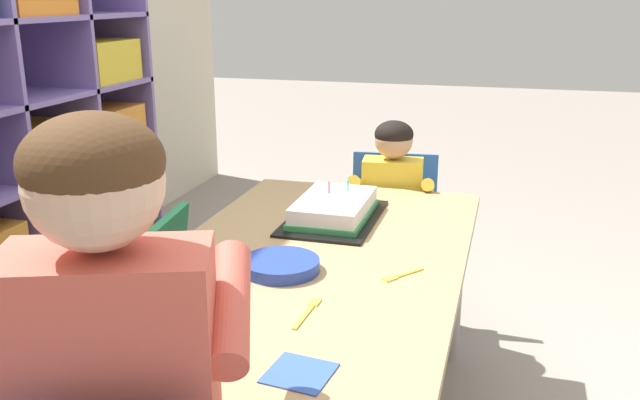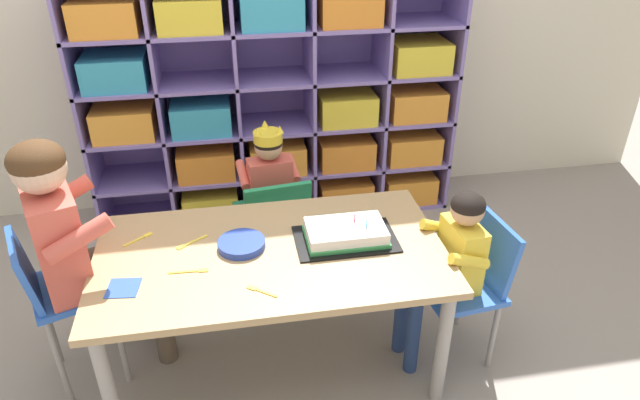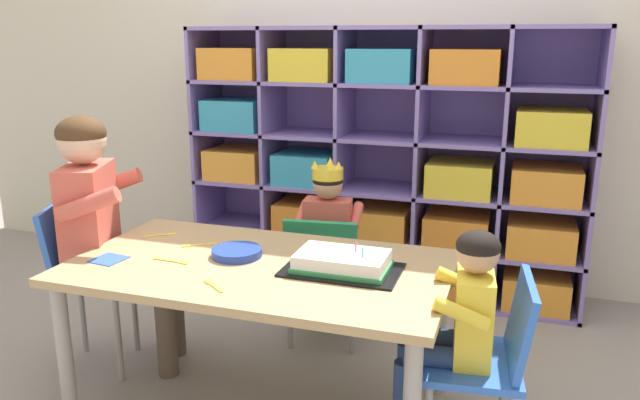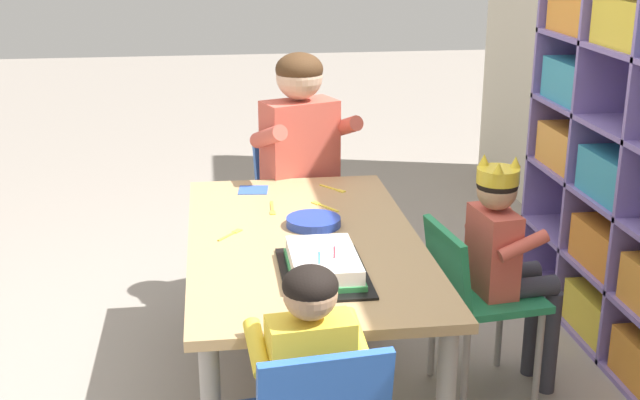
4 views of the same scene
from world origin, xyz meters
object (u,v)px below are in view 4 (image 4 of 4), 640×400
object	(u,v)px
classroom_chair_blue	(473,292)
birthday_cake_on_tray	(324,265)
fork_near_child_seat	(334,189)
child_with_crown	(505,248)
paper_plate_stack	(313,222)
fork_at_table_front_edge	(323,206)
fork_beside_plate_stack	(272,209)
guest_at_table_side	(306,367)
activity_table	(304,256)
adult_helper_seated	(307,154)
fork_by_napkin	(231,234)
classroom_chair_adult_side	(295,197)

from	to	relation	value
classroom_chair_blue	birthday_cake_on_tray	distance (m)	0.64
fork_near_child_seat	child_with_crown	bearing A→B (deg)	-176.46
paper_plate_stack	fork_at_table_front_edge	bearing A→B (deg)	162.82
classroom_chair_blue	fork_beside_plate_stack	size ratio (longest dim) A/B	4.22
paper_plate_stack	fork_at_table_front_edge	xyz separation A→B (m)	(-0.20, 0.06, -0.01)
guest_at_table_side	activity_table	bearing A→B (deg)	-102.37
classroom_chair_blue	fork_at_table_front_edge	world-z (taller)	classroom_chair_blue
adult_helper_seated	fork_beside_plate_stack	bearing A→B (deg)	-133.27
paper_plate_stack	fork_near_child_seat	bearing A→B (deg)	162.00
guest_at_table_side	fork_by_napkin	xyz separation A→B (m)	(-0.78, -0.16, 0.07)
child_with_crown	birthday_cake_on_tray	world-z (taller)	child_with_crown
classroom_chair_adult_side	birthday_cake_on_tray	bearing A→B (deg)	-112.11
paper_plate_stack	fork_beside_plate_stack	distance (m)	0.23
child_with_crown	classroom_chair_adult_side	xyz separation A→B (m)	(-0.88, -0.62, -0.08)
classroom_chair_blue	paper_plate_stack	size ratio (longest dim) A/B	3.32
guest_at_table_side	fork_at_table_front_edge	xyz separation A→B (m)	(-1.03, 0.18, 0.07)
paper_plate_stack	fork_at_table_front_edge	distance (m)	0.21
adult_helper_seated	paper_plate_stack	distance (m)	0.62
classroom_chair_adult_side	adult_helper_seated	bearing A→B (deg)	-90.00
paper_plate_stack	fork_beside_plate_stack	size ratio (longest dim) A/B	1.27
child_with_crown	fork_at_table_front_edge	xyz separation A→B (m)	(-0.37, -0.57, 0.05)
activity_table	paper_plate_stack	size ratio (longest dim) A/B	7.27
fork_at_table_front_edge	fork_near_child_seat	bearing A→B (deg)	128.22
fork_beside_plate_stack	classroom_chair_adult_side	bearing A→B (deg)	-12.21
fork_beside_plate_stack	adult_helper_seated	bearing A→B (deg)	-20.25
fork_near_child_seat	fork_beside_plate_stack	bearing A→B (deg)	91.09
classroom_chair_blue	fork_at_table_front_edge	bearing A→B (deg)	43.69
classroom_chair_adult_side	fork_at_table_front_edge	distance (m)	0.53
birthday_cake_on_tray	fork_near_child_seat	xyz separation A→B (m)	(-0.82, 0.15, -0.03)
guest_at_table_side	classroom_chair_adult_side	bearing A→B (deg)	-101.21
activity_table	fork_by_napkin	world-z (taller)	fork_by_napkin
guest_at_table_side	adult_helper_seated	bearing A→B (deg)	-103.07
fork_at_table_front_edge	activity_table	bearing A→B (deg)	-52.04
guest_at_table_side	fork_beside_plate_stack	distance (m)	1.02
guest_at_table_side	fork_at_table_front_edge	world-z (taller)	guest_at_table_side
birthday_cake_on_tray	fork_at_table_front_edge	size ratio (longest dim) A/B	3.21
child_with_crown	fork_beside_plate_stack	size ratio (longest dim) A/B	5.79
fork_near_child_seat	birthday_cake_on_tray	bearing A→B (deg)	131.56
classroom_chair_blue	birthday_cake_on_tray	xyz separation A→B (m)	(0.24, -0.55, 0.23)
classroom_chair_blue	guest_at_table_side	size ratio (longest dim) A/B	0.77
classroom_chair_blue	child_with_crown	size ratio (longest dim) A/B	0.73
activity_table	paper_plate_stack	xyz separation A→B (m)	(-0.11, 0.05, 0.08)
classroom_chair_adult_side	fork_near_child_seat	distance (m)	0.36
activity_table	child_with_crown	bearing A→B (deg)	85.42
birthday_cake_on_tray	classroom_chair_adult_side	bearing A→B (deg)	178.28
classroom_chair_adult_side	birthday_cake_on_tray	size ratio (longest dim) A/B	1.76
classroom_chair_adult_side	paper_plate_stack	xyz separation A→B (m)	(0.72, -0.01, 0.14)
classroom_chair_adult_side	fork_near_child_seat	size ratio (longest dim) A/B	6.36
child_with_crown	adult_helper_seated	bearing A→B (deg)	29.72
activity_table	child_with_crown	world-z (taller)	child_with_crown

